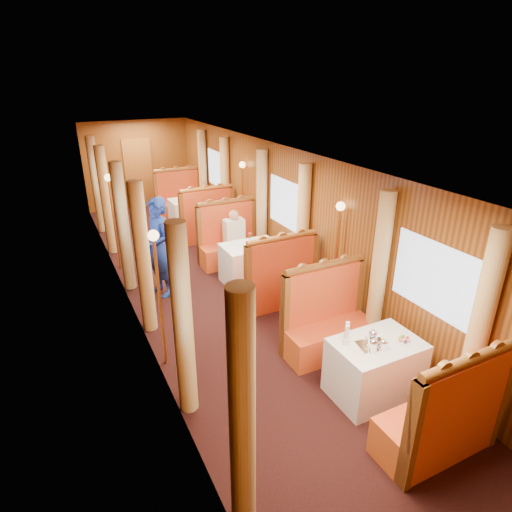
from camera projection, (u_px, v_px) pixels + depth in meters
floor at (215, 289)px, 7.95m from camera, size 3.00×12.00×0.01m
ceiling at (209, 153)px, 6.97m from camera, size 3.00×12.00×0.01m
wall_far at (138, 165)px, 12.40m from camera, size 3.00×0.01×2.50m
wall_left at (124, 239)px, 6.85m from camera, size 0.01×12.00×2.50m
wall_right at (286, 214)px, 8.07m from camera, size 0.01×12.00×2.50m
doorway_far at (139, 174)px, 12.48m from camera, size 0.80×0.04×2.00m
table_near at (375, 368)px, 5.23m from camera, size 1.05×0.72×0.75m
banquette_near_fwd at (442, 421)px, 4.37m from camera, size 1.30×0.55×1.34m
banquette_near_aft at (327, 325)px, 6.04m from camera, size 1.30×0.55×1.34m
table_mid at (251, 263)px, 8.11m from camera, size 1.05×0.72×0.75m
banquette_mid_fwd at (277, 283)px, 7.25m from camera, size 1.30×0.55×1.34m
banquette_mid_aft at (230, 243)px, 8.93m from camera, size 1.30×0.55×1.34m
table_far at (192, 214)px, 10.99m from camera, size 1.05×0.72×0.75m
banquette_far_fwd at (205, 223)px, 10.14m from camera, size 1.30×0.55×1.34m
banquette_far_aft at (180, 202)px, 11.81m from camera, size 1.30×0.55×1.34m
tea_tray at (372, 345)px, 5.01m from camera, size 0.38×0.32×0.01m
teapot_left at (373, 347)px, 4.88m from camera, size 0.17×0.13×0.13m
teapot_right at (383, 346)px, 4.92m from camera, size 0.14×0.11×0.11m
teapot_back at (373, 338)px, 5.05m from camera, size 0.20×0.17×0.13m
fruit_plate at (404, 340)px, 5.09m from camera, size 0.22×0.22×0.05m
cup_inboard at (346, 337)px, 4.99m from camera, size 0.08×0.08×0.26m
cup_outboard at (347, 334)px, 5.06m from camera, size 0.08×0.08×0.26m
rose_vase_mid at (250, 236)px, 7.88m from camera, size 0.06×0.06×0.36m
rose_vase_far at (191, 193)px, 10.76m from camera, size 0.06×0.06×0.36m
window_left_near at (196, 341)px, 3.89m from camera, size 0.01×1.20×0.90m
curtain_left_near_a at (242, 418)px, 3.40m from camera, size 0.22×0.22×2.35m
curtain_left_near_b at (183, 323)px, 4.69m from camera, size 0.22×0.22×2.35m
window_right_near at (432, 278)px, 5.10m from camera, size 0.01×1.20×0.90m
curtain_right_near_a at (479, 332)px, 4.53m from camera, size 0.22×0.22×2.35m
curtain_right_near_b at (379, 275)px, 5.81m from camera, size 0.22×0.22×2.35m
window_left_mid at (123, 227)px, 6.77m from camera, size 0.01×1.20×0.90m
curtain_left_mid_a at (143, 260)px, 6.28m from camera, size 0.22×0.22×2.35m
curtain_left_mid_b at (123, 228)px, 7.57m from camera, size 0.22×0.22×2.35m
window_right_mid at (286, 204)px, 7.99m from camera, size 0.01×1.20×0.90m
curtain_right_mid_a at (303, 231)px, 7.41m from camera, size 0.22×0.22×2.35m
curtain_right_mid_b at (262, 208)px, 8.69m from camera, size 0.22×0.22×2.35m
window_left_far at (94, 181)px, 9.66m from camera, size 0.01×1.20×0.90m
curtain_left_far_a at (106, 201)px, 9.17m from camera, size 0.22×0.22×2.35m
curtain_left_far_b at (96, 185)px, 10.45m from camera, size 0.22×0.22×2.35m
window_right_far at (217, 169)px, 10.87m from camera, size 0.01×1.20×0.90m
curtain_right_far_a at (225, 187)px, 10.29m from camera, size 0.22×0.22×2.35m
curtain_right_far_b at (203, 174)px, 11.58m from camera, size 0.22×0.22×2.35m
sconce_left_fore at (157, 272)px, 5.39m from camera, size 0.14×0.14×1.95m
sconce_right_fore at (338, 237)px, 6.54m from camera, size 0.14×0.14×1.95m
sconce_left_aft at (111, 203)px, 8.28m from camera, size 0.14×0.14×1.95m
sconce_right_aft at (243, 187)px, 9.42m from camera, size 0.14×0.14×1.95m
steward at (159, 248)px, 7.45m from camera, size 0.58×0.74×1.79m
passenger at (235, 233)px, 8.57m from camera, size 0.40×0.44×0.76m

